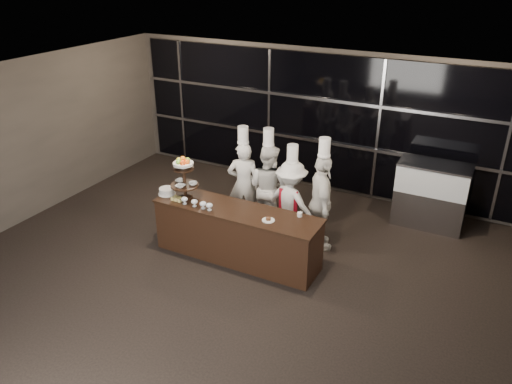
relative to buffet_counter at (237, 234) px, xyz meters
The scene contains 14 objects.
room 1.97m from the buffet_counter, 83.44° to the right, with size 10.00×10.00×10.00m.
window_wall 3.44m from the buffet_counter, 86.65° to the left, with size 8.60×0.10×2.80m.
buffet_counter is the anchor object (origin of this frame).
display_stand 1.33m from the buffet_counter, behind, with size 0.48×0.48×0.74m.
compotes 0.83m from the buffet_counter, 159.88° to the right, with size 0.59×0.11×0.12m.
layer_cake 1.44m from the buffet_counter, behind, with size 0.30×0.30×0.11m.
pastry_squares 1.16m from the buffet_counter, behind, with size 0.20×0.13×0.05m.
small_plate 0.79m from the buffet_counter, ahead, with size 0.20×0.20×0.05m.
chef_cup 1.14m from the buffet_counter, 14.00° to the left, with size 0.08×0.08×0.07m, color white.
display_case 3.73m from the buffet_counter, 45.09° to the left, with size 1.28×0.56×1.24m.
chef_a 1.28m from the buffet_counter, 113.42° to the left, with size 0.70×0.60×1.93m.
chef_b 1.28m from the buffet_counter, 91.55° to the left, with size 0.88×0.73×1.93m.
chef_c 1.14m from the buffet_counter, 60.35° to the left, with size 1.08×0.77×1.81m.
chef_d 1.52m from the buffet_counter, 41.77° to the left, with size 0.86×1.08×2.01m.
Camera 1 is at (3.40, -4.55, 4.64)m, focal length 35.00 mm.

